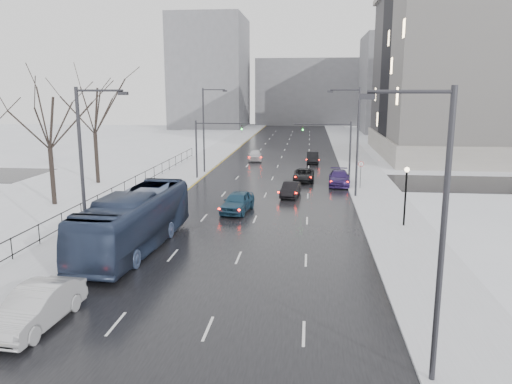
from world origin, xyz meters
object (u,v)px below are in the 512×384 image
(sedan_right_far, at_px, (339,178))
(mast_signal_left, at_px, (206,142))
(streetlight_r_near, at_px, (436,225))
(sedan_right_near, at_px, (291,189))
(mast_signal_right, at_px, (340,144))
(sedan_center_far, at_px, (255,155))
(tree_park_d, at_px, (55,205))
(tree_park_e, at_px, (98,184))
(bus, at_px, (135,221))
(streetlight_l_far, at_px, (205,126))
(sedan_left_near, at_px, (37,307))
(streetlight_r_mid, at_px, (355,137))
(no_uturn_sign, at_px, (361,167))
(streetlight_l_near, at_px, (86,168))
(sedan_center_near, at_px, (237,202))
(sedan_right_distant, at_px, (313,158))
(lamppost_r_mid, at_px, (406,188))
(sedan_right_cross, at_px, (304,175))

(sedan_right_far, bearing_deg, mast_signal_left, 173.72)
(streetlight_r_near, distance_m, sedan_right_near, 30.55)
(mast_signal_right, xyz_separation_m, sedan_center_far, (-10.83, 15.04, -3.29))
(tree_park_d, height_order, tree_park_e, tree_park_e)
(tree_park_d, distance_m, bus, 15.74)
(tree_park_e, xyz_separation_m, sedan_right_near, (20.59, -4.40, 0.71))
(streetlight_r_near, distance_m, streetlight_l_far, 45.06)
(mast_signal_left, height_order, sedan_right_near, mast_signal_left)
(tree_park_d, distance_m, mast_signal_right, 29.05)
(mast_signal_left, bearing_deg, sedan_left_near, -89.80)
(mast_signal_left, relative_size, sedan_left_near, 1.24)
(streetlight_r_mid, distance_m, sedan_right_near, 7.59)
(no_uturn_sign, distance_m, sedan_right_far, 3.08)
(streetlight_l_near, height_order, sedan_right_near, streetlight_l_near)
(sedan_center_near, distance_m, sedan_right_distant, 28.87)
(no_uturn_sign, distance_m, sedan_left_near, 35.57)
(streetlight_l_far, bearing_deg, lamppost_r_mid, -48.94)
(sedan_right_distant, bearing_deg, mast_signal_right, -79.16)
(streetlight_r_mid, distance_m, streetlight_l_far, 20.27)
(streetlight_r_near, relative_size, mast_signal_right, 1.54)
(streetlight_l_far, xyz_separation_m, mast_signal_left, (0.84, -4.00, -1.51))
(sedan_right_cross, distance_m, sedan_right_distant, 13.72)
(sedan_right_near, bearing_deg, sedan_center_far, 111.24)
(sedan_left_near, height_order, sedan_center_far, sedan_left_near)
(mast_signal_right, xyz_separation_m, sedan_left_near, (-14.53, -35.53, -3.21))
(tree_park_d, relative_size, tree_park_e, 0.93)
(mast_signal_left, height_order, bus, mast_signal_left)
(streetlight_r_near, xyz_separation_m, no_uturn_sign, (1.03, 34.00, -3.32))
(streetlight_l_near, height_order, streetlight_l_far, same)
(streetlight_l_far, distance_m, sedan_right_cross, 13.36)
(streetlight_r_near, xyz_separation_m, streetlight_l_near, (-16.33, 10.00, 0.00))
(tree_park_e, relative_size, streetlight_r_near, 1.35)
(bus, bearing_deg, streetlight_l_far, 95.86)
(sedan_left_near, height_order, sedan_right_distant, sedan_left_near)
(streetlight_l_near, distance_m, bus, 5.08)
(sedan_right_near, bearing_deg, sedan_right_distant, 91.61)
(streetlight_r_near, relative_size, no_uturn_sign, 3.70)
(mast_signal_right, relative_size, no_uturn_sign, 2.41)
(streetlight_r_near, distance_m, sedan_center_near, 25.66)
(mast_signal_left, relative_size, sedan_center_far, 1.43)
(mast_signal_left, distance_m, sedan_right_far, 15.06)
(tree_park_e, relative_size, sedan_center_near, 2.75)
(lamppost_r_mid, bearing_deg, sedan_center_near, 165.75)
(tree_park_d, distance_m, sedan_left_near, 24.02)
(tree_park_d, xyz_separation_m, streetlight_r_near, (25.97, -24.00, 5.62))
(tree_park_d, distance_m, sedan_center_far, 32.38)
(mast_signal_right, bearing_deg, tree_park_d, -150.88)
(mast_signal_right, height_order, sedan_right_near, mast_signal_right)
(sedan_right_near, relative_size, sedan_right_cross, 0.86)
(tree_park_d, height_order, sedan_right_far, tree_park_d)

